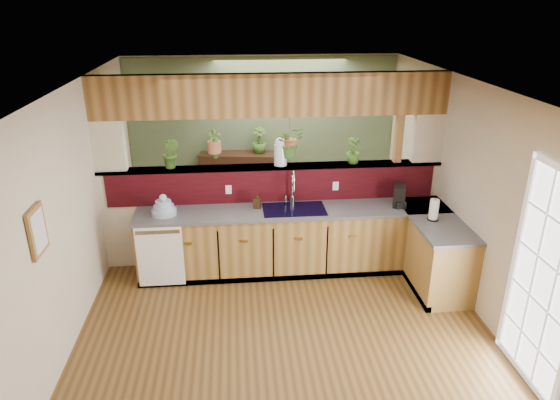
{
  "coord_description": "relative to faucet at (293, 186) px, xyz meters",
  "views": [
    {
      "loc": [
        -0.49,
        -4.99,
        3.48
      ],
      "look_at": [
        0.04,
        0.7,
        1.15
      ],
      "focal_mm": 32.0,
      "sensor_mm": 36.0,
      "label": 1
    }
  ],
  "objects": [
    {
      "name": "coffee_maker",
      "position": [
        1.41,
        -0.17,
        -0.13
      ],
      "size": [
        0.15,
        0.26,
        0.28
      ],
      "rotation": [
        0.0,
        0.0,
        -0.29
      ],
      "color": "black",
      "rests_on": "countertop"
    },
    {
      "name": "navy_sink",
      "position": [
        0.01,
        -0.15,
        -0.34
      ],
      "size": [
        0.82,
        0.5,
        0.18
      ],
      "color": "black",
      "rests_on": "countertop"
    },
    {
      "name": "pass_through_partition",
      "position": [
        -0.22,
        0.22,
        0.03
      ],
      "size": [
        4.6,
        0.21,
        2.6
      ],
      "color": "beige",
      "rests_on": "ground"
    },
    {
      "name": "dishwasher",
      "position": [
        -1.72,
        -0.47,
        -0.71
      ],
      "size": [
        0.58,
        0.03,
        0.82
      ],
      "color": "white",
      "rests_on": "ground"
    },
    {
      "name": "pass_through_ledge",
      "position": [
        -0.24,
        0.22,
        0.21
      ],
      "size": [
        4.6,
        0.21,
        0.04
      ],
      "primitive_type": "cube",
      "color": "brown",
      "rests_on": "ground"
    },
    {
      "name": "dish_stack",
      "position": [
        -1.67,
        -0.17,
        -0.18
      ],
      "size": [
        0.32,
        0.32,
        0.28
      ],
      "color": "#9FB1CE",
      "rests_on": "countertop"
    },
    {
      "name": "sage_backwall",
      "position": [
        -0.24,
        2.35,
        0.14
      ],
      "size": [
        4.55,
        0.02,
        2.55
      ],
      "primitive_type": "cube",
      "color": "#4C5E40",
      "rests_on": "ground"
    },
    {
      "name": "soap_dispenser",
      "position": [
        -0.47,
        -0.06,
        -0.16
      ],
      "size": [
        0.12,
        0.12,
        0.21
      ],
      "primitive_type": "imported",
      "rotation": [
        0.0,
        0.0,
        -0.24
      ],
      "color": "#3B2915",
      "rests_on": "countertop"
    },
    {
      "name": "floor_plant",
      "position": [
        0.46,
        0.94,
        -0.81
      ],
      "size": [
        0.73,
        0.66,
        0.7
      ],
      "primitive_type": "imported",
      "rotation": [
        0.0,
        0.0,
        0.21
      ],
      "color": "#31571E",
      "rests_on": "ground"
    },
    {
      "name": "wall_back",
      "position": [
        -0.24,
        2.37,
        0.14
      ],
      "size": [
        4.6,
        0.02,
        2.6
      ],
      "primitive_type": "cube",
      "color": "beige",
      "rests_on": "ground"
    },
    {
      "name": "shelf_plant_a",
      "position": [
        -1.1,
        2.12,
        0.03
      ],
      "size": [
        0.21,
        0.15,
        0.4
      ],
      "primitive_type": "imported",
      "rotation": [
        0.0,
        0.0,
        0.0
      ],
      "color": "#31571E",
      "rests_on": "shelving_console"
    },
    {
      "name": "wall_right",
      "position": [
        2.06,
        -1.13,
        0.14
      ],
      "size": [
        0.02,
        7.0,
        2.6
      ],
      "primitive_type": "cube",
      "color": "beige",
      "rests_on": "ground"
    },
    {
      "name": "framed_print",
      "position": [
        -2.52,
        -1.93,
        0.39
      ],
      "size": [
        0.04,
        0.35,
        0.45
      ],
      "color": "brown",
      "rests_on": "wall_left"
    },
    {
      "name": "ledge_plant_left",
      "position": [
        -1.57,
        0.22,
        0.44
      ],
      "size": [
        0.28,
        0.26,
        0.42
      ],
      "primitive_type": "imported",
      "rotation": [
        0.0,
        0.0,
        -0.39
      ],
      "color": "#31571E",
      "rests_on": "pass_through_ledge"
    },
    {
      "name": "hanging_plant_b",
      "position": [
        -0.02,
        0.22,
        0.72
      ],
      "size": [
        0.46,
        0.44,
        0.52
      ],
      "color": "brown",
      "rests_on": "header_beam"
    },
    {
      "name": "shelf_plant_b",
      "position": [
        -0.33,
        2.12,
        0.06
      ],
      "size": [
        0.27,
        0.27,
        0.45
      ],
      "primitive_type": "imported",
      "rotation": [
        0.0,
        0.0,
        0.07
      ],
      "color": "#31571E",
      "rests_on": "shelving_console"
    },
    {
      "name": "hanging_plant_a",
      "position": [
        -1.01,
        0.22,
        0.66
      ],
      "size": [
        0.22,
        0.18,
        0.49
      ],
      "color": "brown",
      "rests_on": "header_beam"
    },
    {
      "name": "header_beam",
      "position": [
        -0.24,
        0.22,
        1.16
      ],
      "size": [
        4.6,
        0.15,
        0.55
      ],
      "primitive_type": "cube",
      "color": "brown",
      "rests_on": "ground"
    },
    {
      "name": "ceiling",
      "position": [
        -0.24,
        -1.13,
        1.44
      ],
      "size": [
        4.6,
        7.0,
        0.01
      ],
      "primitive_type": "cube",
      "color": "brown",
      "rests_on": "ground"
    },
    {
      "name": "shelving_console",
      "position": [
        -0.61,
        2.12,
        -0.66
      ],
      "size": [
        1.52,
        0.59,
        0.99
      ],
      "primitive_type": "cube",
      "rotation": [
        0.0,
        0.0,
        -0.14
      ],
      "color": "black",
      "rests_on": "ground"
    },
    {
      "name": "countertop",
      "position": [
        0.59,
        -0.26,
        -0.71
      ],
      "size": [
        4.14,
        1.52,
        0.9
      ],
      "color": "brown",
      "rests_on": "ground"
    },
    {
      "name": "faucet",
      "position": [
        0.0,
        0.0,
        0.0
      ],
      "size": [
        0.21,
        0.21,
        0.49
      ],
      "color": "#B7B7B2",
      "rests_on": "countertop"
    },
    {
      "name": "ledge_plant_right",
      "position": [
        0.85,
        0.22,
        0.4
      ],
      "size": [
        0.24,
        0.24,
        0.35
      ],
      "primitive_type": "imported",
      "rotation": [
        0.0,
        0.0,
        0.26
      ],
      "color": "#31571E",
      "rests_on": "pass_through_ledge"
    },
    {
      "name": "ground",
      "position": [
        -0.24,
        -1.13,
        -1.16
      ],
      "size": [
        4.6,
        7.0,
        0.01
      ],
      "primitive_type": "cube",
      "color": "brown",
      "rests_on": "ground"
    },
    {
      "name": "french_door",
      "position": [
        2.03,
        -2.43,
        -0.11
      ],
      "size": [
        0.06,
        1.02,
        2.16
      ],
      "primitive_type": "cube",
      "color": "white",
      "rests_on": "ground"
    },
    {
      "name": "glass_jar",
      "position": [
        -0.14,
        0.22,
        0.42
      ],
      "size": [
        0.17,
        0.17,
        0.38
      ],
      "color": "silver",
      "rests_on": "pass_through_ledge"
    },
    {
      "name": "paper_towel",
      "position": [
        1.69,
        -0.65,
        -0.13
      ],
      "size": [
        0.14,
        0.14,
        0.29
      ],
      "color": "black",
      "rests_on": "countertop"
    },
    {
      "name": "wall_left",
      "position": [
        -2.54,
        -1.13,
        0.14
      ],
      "size": [
        0.02,
        7.0,
        2.6
      ],
      "primitive_type": "cube",
      "color": "beige",
      "rests_on": "ground"
    }
  ]
}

